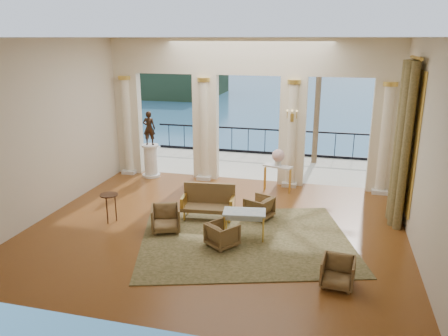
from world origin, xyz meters
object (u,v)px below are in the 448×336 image
(side_table, at_px, (109,198))
(armchair_d, at_px, (222,234))
(settee, at_px, (209,202))
(pedestal, at_px, (151,161))
(game_table, at_px, (244,214))
(armchair_b, at_px, (338,271))
(armchair_c, at_px, (259,206))
(console_table, at_px, (278,170))
(armchair_a, at_px, (166,217))
(statue, at_px, (149,128))

(side_table, bearing_deg, armchair_d, -11.47)
(settee, bearing_deg, pedestal, 128.36)
(settee, xyz_separation_m, pedestal, (-2.87, 2.92, 0.09))
(settee, relative_size, game_table, 1.35)
(armchair_b, xyz_separation_m, side_table, (-5.61, 1.68, 0.32))
(armchair_c, bearing_deg, console_table, -162.21)
(settee, height_order, pedestal, pedestal)
(armchair_a, relative_size, armchair_c, 1.09)
(pedestal, relative_size, console_table, 1.19)
(armchair_a, distance_m, settee, 1.30)
(armchair_c, relative_size, pedestal, 0.58)
(armchair_d, xyz_separation_m, statue, (-3.63, 4.42, 1.35))
(settee, bearing_deg, armchair_d, -69.35)
(settee, height_order, side_table, settee)
(armchair_c, distance_m, game_table, 1.29)
(armchair_d, bearing_deg, armchair_c, -70.28)
(settee, xyz_separation_m, console_table, (1.45, 2.47, 0.23))
(armchair_a, relative_size, side_table, 0.95)
(armchair_b, xyz_separation_m, settee, (-3.26, 2.54, 0.13))
(armchair_c, height_order, console_table, console_table)
(pedestal, height_order, console_table, pedestal)
(settee, xyz_separation_m, side_table, (-2.35, -0.87, 0.19))
(armchair_d, xyz_separation_m, game_table, (0.39, 0.54, 0.29))
(armchair_b, relative_size, statue, 0.55)
(armchair_a, relative_size, armchair_b, 1.12)
(settee, bearing_deg, game_table, -46.16)
(armchair_c, relative_size, armchair_d, 1.04)
(game_table, bearing_deg, pedestal, 127.87)
(armchair_a, distance_m, armchair_b, 4.31)
(armchair_c, xyz_separation_m, side_table, (-3.62, -1.16, 0.31))
(settee, distance_m, pedestal, 4.10)
(armchair_c, relative_size, side_table, 0.87)
(armchair_c, height_order, statue, statue)
(armchair_b, height_order, statue, statue)
(game_table, relative_size, side_table, 1.41)
(armchair_c, xyz_separation_m, armchair_d, (-0.52, -1.79, -0.01))
(armchair_a, distance_m, armchair_d, 1.60)
(armchair_a, xyz_separation_m, game_table, (1.92, 0.08, 0.25))
(armchair_b, distance_m, console_table, 5.34)
(armchair_c, distance_m, pedestal, 4.91)
(armchair_a, height_order, side_table, side_table)
(armchair_a, distance_m, statue, 4.67)
(side_table, bearing_deg, armchair_a, -6.29)
(statue, bearing_deg, armchair_b, 130.25)
(armchair_d, height_order, settee, settee)
(side_table, bearing_deg, armchair_c, 17.76)
(armchair_a, xyz_separation_m, settee, (0.77, 1.04, 0.09))
(armchair_b, bearing_deg, armchair_a, 165.34)
(armchair_c, bearing_deg, armchair_b, 57.57)
(armchair_b, distance_m, game_table, 2.66)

